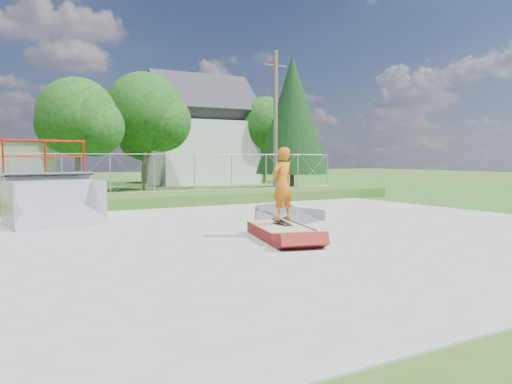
% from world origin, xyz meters
% --- Properties ---
extents(ground, '(120.00, 120.00, 0.00)m').
position_xyz_m(ground, '(0.00, 0.00, 0.00)').
color(ground, '#2E5117').
rests_on(ground, ground).
extents(concrete_pad, '(20.00, 16.00, 0.04)m').
position_xyz_m(concrete_pad, '(0.00, 0.00, 0.02)').
color(concrete_pad, gray).
rests_on(concrete_pad, ground).
extents(grass_berm, '(24.00, 3.00, 0.50)m').
position_xyz_m(grass_berm, '(0.00, 9.50, 0.25)').
color(grass_berm, '#2E5117').
rests_on(grass_berm, ground).
extents(grind_box, '(1.74, 2.62, 0.36)m').
position_xyz_m(grind_box, '(-0.34, -0.74, 0.18)').
color(grind_box, maroon).
rests_on(grind_box, concrete_pad).
extents(quarter_pipe, '(2.95, 2.59, 2.70)m').
position_xyz_m(quarter_pipe, '(-5.05, 4.87, 1.35)').
color(quarter_pipe, '#B0B3B8').
rests_on(quarter_pipe, concrete_pad).
extents(flat_bank_ramp, '(2.19, 2.26, 0.51)m').
position_xyz_m(flat_bank_ramp, '(1.84, 1.97, 0.26)').
color(flat_bank_ramp, '#B0B3B8').
rests_on(flat_bank_ramp, concrete_pad).
extents(skateboard, '(0.26, 0.80, 0.13)m').
position_xyz_m(skateboard, '(-0.19, -0.63, 0.40)').
color(skateboard, black).
rests_on(skateboard, grind_box).
extents(skater, '(0.80, 0.62, 1.92)m').
position_xyz_m(skater, '(-0.19, -0.63, 1.36)').
color(skater, '#C16914').
rests_on(skater, grind_box).
extents(chain_link_fence, '(20.00, 0.06, 1.80)m').
position_xyz_m(chain_link_fence, '(0.00, 10.50, 1.40)').
color(chain_link_fence, '#9EA0A7').
rests_on(chain_link_fence, grass_berm).
extents(gable_house, '(8.40, 6.08, 8.94)m').
position_xyz_m(gable_house, '(9.00, 26.00, 3.84)').
color(gable_house, beige).
rests_on(gable_house, ground).
extents(utility_pole, '(0.24, 0.24, 8.00)m').
position_xyz_m(utility_pole, '(7.50, 12.00, 4.00)').
color(utility_pole, brown).
rests_on(utility_pole, ground).
extents(tree_left_near, '(4.76, 4.48, 6.65)m').
position_xyz_m(tree_left_near, '(-1.75, 17.83, 4.24)').
color(tree_left_near, brown).
rests_on(tree_left_near, ground).
extents(tree_center, '(5.44, 5.12, 7.60)m').
position_xyz_m(tree_center, '(2.78, 19.81, 4.85)').
color(tree_center, brown).
rests_on(tree_center, ground).
extents(tree_right_far, '(5.10, 4.80, 7.12)m').
position_xyz_m(tree_right_far, '(14.27, 23.82, 4.54)').
color(tree_right_far, brown).
rests_on(tree_right_far, ground).
extents(tree_back_mid, '(4.08, 3.84, 5.70)m').
position_xyz_m(tree_back_mid, '(5.21, 27.86, 3.63)').
color(tree_back_mid, brown).
rests_on(tree_back_mid, ground).
extents(conifer_tree, '(5.04, 5.04, 9.10)m').
position_xyz_m(conifer_tree, '(12.00, 17.00, 5.05)').
color(conifer_tree, brown).
rests_on(conifer_tree, ground).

